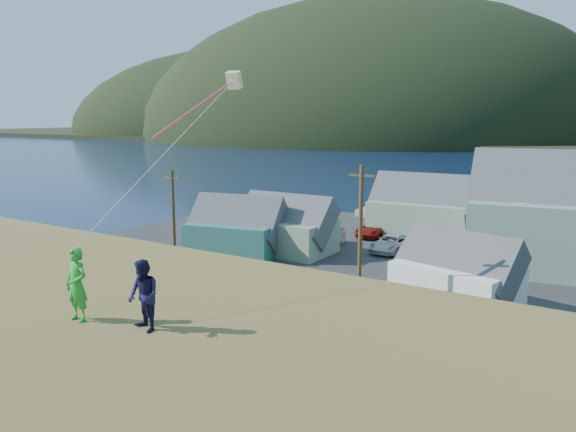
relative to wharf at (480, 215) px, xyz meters
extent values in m
plane|color=#0A1638|center=(6.00, -40.00, -0.45)|extent=(900.00, 900.00, 0.00)
cube|color=#4C3D19|center=(6.00, -42.00, -0.40)|extent=(110.00, 8.00, 0.10)
cube|color=#28282B|center=(6.00, -23.00, -0.39)|extent=(72.00, 36.00, 0.12)
cube|color=gray|center=(0.00, 0.00, 0.00)|extent=(26.00, 14.00, 0.90)
ellipsoid|color=black|center=(-214.00, 240.00, 1.55)|extent=(240.00, 216.00, 108.00)
ellipsoid|color=black|center=(-114.00, 220.00, 1.55)|extent=(260.00, 234.00, 143.00)
cube|color=#2B655A|center=(-13.37, -29.66, 1.10)|extent=(8.63, 7.17, 2.85)
cube|color=#47474C|center=(-13.37, -29.66, 3.28)|extent=(9.08, 7.11, 5.53)
cube|color=slate|center=(-10.28, -26.68, 1.13)|extent=(8.24, 5.51, 2.92)
cube|color=#47474C|center=(-10.28, -26.68, 3.33)|extent=(8.74, 5.36, 5.34)
cube|color=white|center=(6.84, -33.27, 1.06)|extent=(7.88, 6.39, 2.78)
cube|color=#47474C|center=(6.84, -33.27, 3.14)|extent=(8.36, 6.46, 4.92)
cube|color=gray|center=(-1.71, -13.45, 1.43)|extent=(11.32, 7.15, 3.52)
cube|color=#47474C|center=(-1.71, -13.45, 4.18)|extent=(11.81, 7.07, 6.49)
cylinder|color=#47331E|center=(-12.19, -38.50, 3.75)|extent=(0.24, 0.24, 8.15)
cylinder|color=#47331E|center=(2.62, -38.50, 4.25)|extent=(0.24, 0.24, 9.17)
imported|color=gray|center=(-12.53, -17.18, 0.42)|extent=(1.94, 4.68, 1.50)
imported|color=silver|center=(-7.92, -22.50, 0.37)|extent=(2.03, 4.43, 1.41)
imported|color=maroon|center=(-6.32, -16.35, 0.42)|extent=(2.85, 5.57, 1.50)
imported|color=maroon|center=(-15.78, -21.83, 0.40)|extent=(1.85, 4.35, 1.46)
imported|color=navy|center=(5.15, -20.93, 0.39)|extent=(1.94, 4.32, 1.44)
imported|color=#BBBBBB|center=(-2.30, -21.58, 0.42)|extent=(2.65, 5.44, 1.49)
imported|color=green|center=(5.22, -59.50, 7.63)|extent=(0.65, 0.43, 1.76)
imported|color=#15153A|center=(7.02, -59.10, 7.57)|extent=(0.94, 0.83, 1.64)
cube|color=beige|center=(4.72, -52.74, 12.70)|extent=(0.52, 0.49, 0.60)
cylinder|color=#FF4370|center=(4.12, -53.99, 11.80)|extent=(0.06, 0.06, 3.31)
cylinder|color=white|center=(4.97, -56.12, 10.61)|extent=(0.02, 0.02, 7.97)
camera|label=1|loc=(16.29, -67.50, 11.54)|focal=35.00mm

